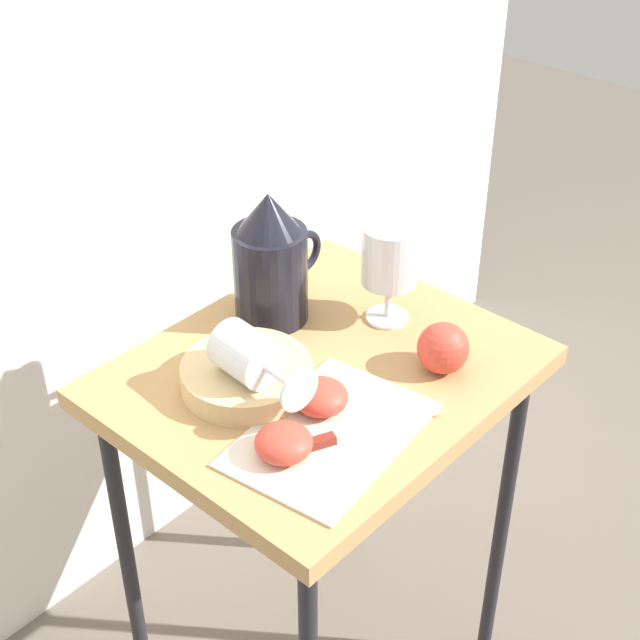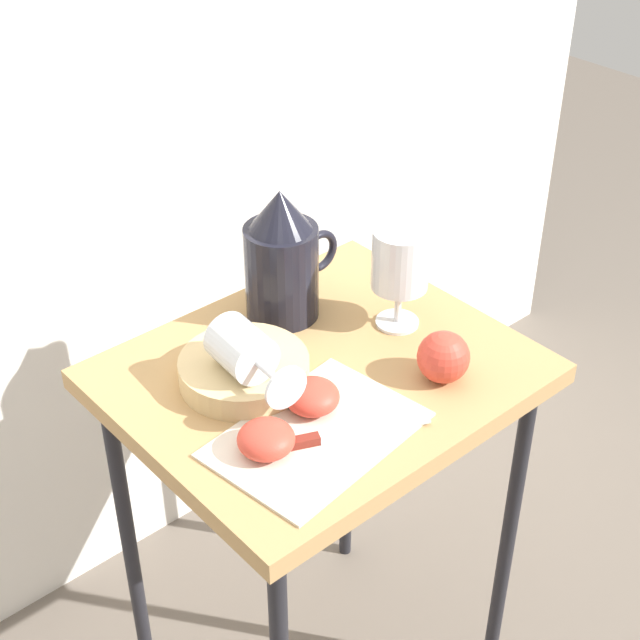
{
  "view_description": "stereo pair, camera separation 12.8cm",
  "coord_description": "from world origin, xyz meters",
  "px_view_note": "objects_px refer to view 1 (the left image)",
  "views": [
    {
      "loc": [
        -0.79,
        -0.71,
        1.51
      ],
      "look_at": [
        0.0,
        0.0,
        0.78
      ],
      "focal_mm": 54.13,
      "sensor_mm": 36.0,
      "label": 1
    },
    {
      "loc": [
        -0.69,
        -0.8,
        1.51
      ],
      "look_at": [
        0.0,
        0.0,
        0.78
      ],
      "focal_mm": 54.13,
      "sensor_mm": 36.0,
      "label": 2
    }
  ],
  "objects_px": {
    "wine_glass_upright": "(390,259)",
    "knife": "(332,439)",
    "pitcher": "(271,269)",
    "table": "(320,409)",
    "wine_glass_tipped_near": "(249,356)",
    "apple_half_left": "(284,443)",
    "apple_half_right": "(321,397)",
    "basket_tray": "(247,376)",
    "apple_whole": "(443,348)"
  },
  "relations": [
    {
      "from": "apple_half_left",
      "to": "apple_whole",
      "type": "distance_m",
      "value": 0.28
    },
    {
      "from": "wine_glass_upright",
      "to": "wine_glass_tipped_near",
      "type": "relative_size",
      "value": 1.05
    },
    {
      "from": "apple_half_left",
      "to": "pitcher",
      "type": "bearing_deg",
      "value": 46.87
    },
    {
      "from": "apple_half_right",
      "to": "apple_whole",
      "type": "height_order",
      "value": "apple_whole"
    },
    {
      "from": "apple_half_left",
      "to": "wine_glass_tipped_near",
      "type": "bearing_deg",
      "value": 64.2
    },
    {
      "from": "apple_half_left",
      "to": "apple_half_right",
      "type": "distance_m",
      "value": 0.1
    },
    {
      "from": "table",
      "to": "apple_half_right",
      "type": "height_order",
      "value": "apple_half_right"
    },
    {
      "from": "table",
      "to": "wine_glass_tipped_near",
      "type": "height_order",
      "value": "wine_glass_tipped_near"
    },
    {
      "from": "basket_tray",
      "to": "table",
      "type": "bearing_deg",
      "value": -25.68
    },
    {
      "from": "apple_half_right",
      "to": "knife",
      "type": "relative_size",
      "value": 0.33
    },
    {
      "from": "apple_half_left",
      "to": "knife",
      "type": "xyz_separation_m",
      "value": [
        0.06,
        -0.03,
        -0.02
      ]
    },
    {
      "from": "wine_glass_upright",
      "to": "table",
      "type": "bearing_deg",
      "value": -177.68
    },
    {
      "from": "basket_tray",
      "to": "apple_whole",
      "type": "distance_m",
      "value": 0.27
    },
    {
      "from": "apple_half_left",
      "to": "knife",
      "type": "distance_m",
      "value": 0.06
    },
    {
      "from": "apple_whole",
      "to": "pitcher",
      "type": "bearing_deg",
      "value": 103.31
    },
    {
      "from": "apple_half_right",
      "to": "knife",
      "type": "height_order",
      "value": "apple_half_right"
    },
    {
      "from": "pitcher",
      "to": "knife",
      "type": "bearing_deg",
      "value": -121.41
    },
    {
      "from": "apple_half_right",
      "to": "wine_glass_upright",
      "type": "bearing_deg",
      "value": 17.1
    },
    {
      "from": "apple_whole",
      "to": "knife",
      "type": "relative_size",
      "value": 0.33
    },
    {
      "from": "basket_tray",
      "to": "wine_glass_tipped_near",
      "type": "relative_size",
      "value": 1.2
    },
    {
      "from": "table",
      "to": "basket_tray",
      "type": "xyz_separation_m",
      "value": [
        -0.1,
        0.05,
        0.09
      ]
    },
    {
      "from": "pitcher",
      "to": "apple_half_left",
      "type": "height_order",
      "value": "pitcher"
    },
    {
      "from": "wine_glass_upright",
      "to": "knife",
      "type": "height_order",
      "value": "wine_glass_upright"
    },
    {
      "from": "pitcher",
      "to": "knife",
      "type": "distance_m",
      "value": 0.31
    },
    {
      "from": "wine_glass_upright",
      "to": "apple_half_right",
      "type": "bearing_deg",
      "value": -162.9
    },
    {
      "from": "wine_glass_tipped_near",
      "to": "apple_half_right",
      "type": "height_order",
      "value": "wine_glass_tipped_near"
    },
    {
      "from": "table",
      "to": "wine_glass_tipped_near",
      "type": "distance_m",
      "value": 0.18
    },
    {
      "from": "apple_half_right",
      "to": "apple_whole",
      "type": "xyz_separation_m",
      "value": [
        0.18,
        -0.06,
        0.01
      ]
    },
    {
      "from": "apple_whole",
      "to": "knife",
      "type": "distance_m",
      "value": 0.22
    },
    {
      "from": "wine_glass_upright",
      "to": "knife",
      "type": "distance_m",
      "value": 0.31
    },
    {
      "from": "table",
      "to": "wine_glass_upright",
      "type": "bearing_deg",
      "value": 2.32
    },
    {
      "from": "basket_tray",
      "to": "apple_half_left",
      "type": "relative_size",
      "value": 2.46
    },
    {
      "from": "apple_half_left",
      "to": "apple_whole",
      "type": "relative_size",
      "value": 1.0
    },
    {
      "from": "table",
      "to": "basket_tray",
      "type": "height_order",
      "value": "basket_tray"
    },
    {
      "from": "table",
      "to": "apple_whole",
      "type": "distance_m",
      "value": 0.2
    },
    {
      "from": "wine_glass_tipped_near",
      "to": "knife",
      "type": "bearing_deg",
      "value": -89.1
    },
    {
      "from": "basket_tray",
      "to": "knife",
      "type": "height_order",
      "value": "basket_tray"
    },
    {
      "from": "apple_half_right",
      "to": "knife",
      "type": "xyz_separation_m",
      "value": [
        -0.04,
        -0.05,
        -0.02
      ]
    },
    {
      "from": "table",
      "to": "pitcher",
      "type": "distance_m",
      "value": 0.21
    },
    {
      "from": "pitcher",
      "to": "wine_glass_upright",
      "type": "height_order",
      "value": "pitcher"
    },
    {
      "from": "table",
      "to": "wine_glass_upright",
      "type": "height_order",
      "value": "wine_glass_upright"
    },
    {
      "from": "pitcher",
      "to": "apple_half_left",
      "type": "xyz_separation_m",
      "value": [
        -0.21,
        -0.23,
        -0.06
      ]
    },
    {
      "from": "pitcher",
      "to": "wine_glass_tipped_near",
      "type": "bearing_deg",
      "value": -144.18
    },
    {
      "from": "wine_glass_upright",
      "to": "knife",
      "type": "relative_size",
      "value": 0.72
    },
    {
      "from": "pitcher",
      "to": "apple_half_right",
      "type": "xyz_separation_m",
      "value": [
        -0.12,
        -0.2,
        -0.06
      ]
    },
    {
      "from": "table",
      "to": "apple_half_left",
      "type": "xyz_separation_m",
      "value": [
        -0.16,
        -0.09,
        0.1
      ]
    },
    {
      "from": "apple_half_left",
      "to": "apple_half_right",
      "type": "bearing_deg",
      "value": 14.84
    },
    {
      "from": "knife",
      "to": "pitcher",
      "type": "bearing_deg",
      "value": 58.59
    },
    {
      "from": "wine_glass_tipped_near",
      "to": "apple_half_left",
      "type": "relative_size",
      "value": 2.06
    },
    {
      "from": "table",
      "to": "basket_tray",
      "type": "distance_m",
      "value": 0.14
    }
  ]
}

